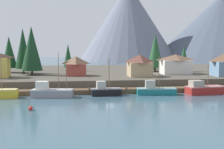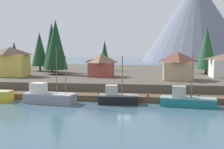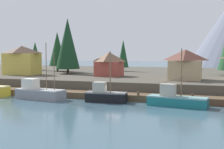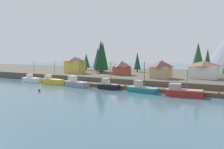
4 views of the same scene
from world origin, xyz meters
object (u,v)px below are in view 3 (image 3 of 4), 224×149
Objects in this scene: conifer_back_left at (57,49)px; conifer_back_right at (123,54)px; house_yellow at (22,60)px; conifer_far_left at (68,44)px; house_red at (109,64)px; fishing_boat_teal at (176,100)px; fishing_boat_grey at (39,92)px; house_tan at (185,64)px; conifer_centre at (67,45)px; conifer_near_left at (35,54)px; fishing_boat_black at (105,95)px.

conifer_back_left is 1.26× the size of conifer_back_right.
house_yellow is 0.61× the size of conifer_far_left.
fishing_boat_teal is at bearing -48.52° from house_red.
fishing_boat_grey is 0.86× the size of conifer_back_left.
fishing_boat_grey reaches higher than house_tan.
conifer_back_left is 5.14m from conifer_centre.
house_tan is at bearing -15.42° from conifer_far_left.
house_tan is 0.46× the size of conifer_far_left.
conifer_near_left is at bearing 150.03° from fishing_boat_teal.
conifer_back_left reaches higher than fishing_boat_grey.
conifer_centre reaches higher than fishing_boat_teal.
fishing_boat_teal reaches higher than house_red.
fishing_boat_grey is at bearing -48.28° from house_yellow.
fishing_boat_teal is 1.54× the size of house_red.
fishing_boat_grey is 31.39m from conifer_centre.
house_tan reaches higher than fishing_boat_black.
fishing_boat_grey is 0.69× the size of conifer_far_left.
conifer_back_right is 16.86m from conifer_far_left.
conifer_near_left is 0.63× the size of conifer_centre.
conifer_far_left reaches higher than conifer_centre.
conifer_back_left is 17.89m from conifer_back_right.
conifer_back_right is at bearing 16.54° from conifer_back_left.
conifer_centre reaches higher than conifer_back_left.
conifer_back_left is (-35.60, 30.85, 7.55)m from fishing_boat_teal.
conifer_centre is at bearing 117.40° from conifer_far_left.
fishing_boat_grey is 1.08× the size of conifer_back_right.
house_red is at bearing 104.47° from fishing_boat_black.
fishing_boat_grey is 41.31m from conifer_near_left.
house_red is at bearing -17.68° from conifer_far_left.
house_tan is 0.46× the size of conifer_centre.
fishing_boat_teal is 0.65× the size of conifer_centre.
conifer_centre is at bearing 156.10° from house_tan.
fishing_boat_teal reaches higher than fishing_boat_black.
fishing_boat_grey is at bearing -95.20° from conifer_back_right.
conifer_near_left is (-22.60, 34.04, 6.08)m from fishing_boat_grey.
house_red is at bearing -28.41° from conifer_near_left.
house_red is 23.05m from conifer_back_left.
conifer_near_left reaches higher than house_tan.
house_tan is 29.32m from conifer_far_left.
conifer_back_right is (-18.49, 35.93, 6.27)m from fishing_boat_teal.
conifer_far_left is at bearing -34.99° from conifer_near_left.
house_yellow is at bearing -133.36° from conifer_back_right.
house_yellow is 20.54m from house_red.
house_red is at bearing 166.25° from house_tan.
house_yellow reaches higher than fishing_boat_teal.
fishing_boat_grey is at bearing -56.42° from conifer_near_left.
house_yellow is 13.62m from conifer_centre.
house_red is at bearing 138.71° from fishing_boat_teal.
house_tan is at bearing -24.66° from conifer_back_left.
house_red is (-5.72, 18.12, 4.06)m from fishing_boat_black.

